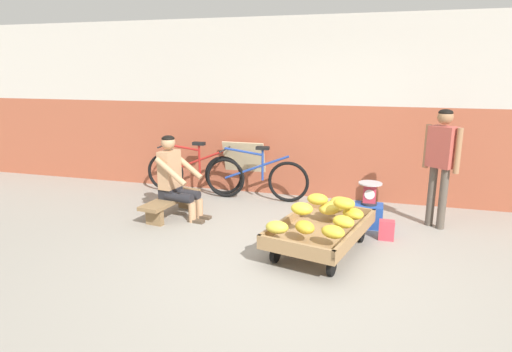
% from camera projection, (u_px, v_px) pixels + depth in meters
% --- Properties ---
extents(ground_plane, '(80.00, 80.00, 0.00)m').
position_uv_depth(ground_plane, '(290.00, 274.00, 4.37)').
color(ground_plane, gray).
extents(back_wall, '(16.00, 0.30, 2.79)m').
position_uv_depth(back_wall, '(329.00, 109.00, 6.76)').
color(back_wall, '#A35138').
rests_on(back_wall, ground).
extents(banana_cart, '(1.16, 1.60, 0.36)m').
position_uv_depth(banana_cart, '(321.00, 231.00, 4.86)').
color(banana_cart, '#99754C').
rests_on(banana_cart, ground).
extents(banana_pile, '(0.99, 1.26, 0.27)m').
position_uv_depth(banana_pile, '(326.00, 213.00, 4.79)').
color(banana_pile, yellow).
rests_on(banana_pile, banana_cart).
extents(low_bench, '(0.45, 1.13, 0.27)m').
position_uv_depth(low_bench, '(171.00, 202.00, 6.05)').
color(low_bench, olive).
rests_on(low_bench, ground).
extents(vendor_seated, '(0.71, 0.54, 1.14)m').
position_uv_depth(vendor_seated, '(175.00, 177.00, 5.92)').
color(vendor_seated, tan).
rests_on(vendor_seated, ground).
extents(plastic_crate, '(0.36, 0.28, 0.30)m').
position_uv_depth(plastic_crate, '(368.00, 215.00, 5.65)').
color(plastic_crate, '#234CA8').
rests_on(plastic_crate, ground).
extents(weighing_scale, '(0.30, 0.30, 0.29)m').
position_uv_depth(weighing_scale, '(370.00, 193.00, 5.58)').
color(weighing_scale, '#28282D').
rests_on(weighing_scale, plastic_crate).
extents(bicycle_near_left, '(1.66, 0.48, 0.86)m').
position_uv_depth(bicycle_near_left, '(194.00, 172.00, 7.17)').
color(bicycle_near_left, black).
rests_on(bicycle_near_left, ground).
extents(bicycle_far_left, '(1.66, 0.48, 0.86)m').
position_uv_depth(bicycle_far_left, '(256.00, 178.00, 6.78)').
color(bicycle_far_left, black).
rests_on(bicycle_far_left, ground).
extents(sign_board, '(0.70, 0.30, 0.86)m').
position_uv_depth(sign_board, '(245.00, 167.00, 7.20)').
color(sign_board, '#C6B289').
rests_on(sign_board, ground).
extents(customer_adult, '(0.40, 0.35, 1.53)m').
position_uv_depth(customer_adult, '(441.00, 155.00, 5.45)').
color(customer_adult, brown).
rests_on(customer_adult, ground).
extents(shopping_bag, '(0.18, 0.12, 0.24)m').
position_uv_depth(shopping_bag, '(386.00, 230.00, 5.22)').
color(shopping_bag, '#D13D4C').
rests_on(shopping_bag, ground).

